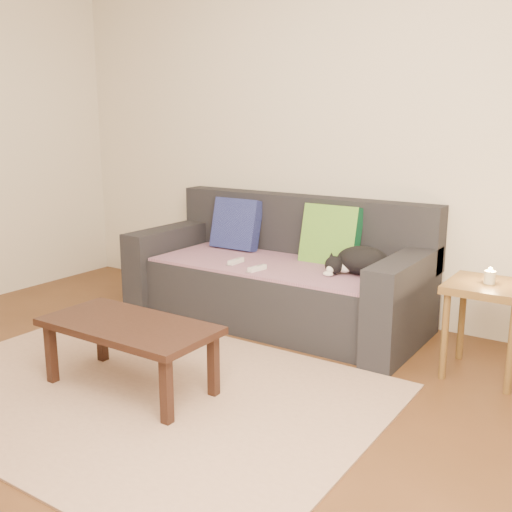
# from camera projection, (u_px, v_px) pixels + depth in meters

# --- Properties ---
(ground) EXTENTS (4.50, 4.50, 0.00)m
(ground) POSITION_uv_depth(u_px,v_px,m) (119.00, 402.00, 3.08)
(ground) COLOR brown
(ground) RESTS_ON ground
(back_wall) EXTENTS (4.50, 0.04, 2.60)m
(back_wall) POSITION_uv_depth(u_px,v_px,m) (310.00, 136.00, 4.41)
(back_wall) COLOR beige
(back_wall) RESTS_ON ground
(sofa) EXTENTS (2.10, 0.94, 0.87)m
(sofa) POSITION_uv_depth(u_px,v_px,m) (279.00, 278.00, 4.29)
(sofa) COLOR #232328
(sofa) RESTS_ON ground
(throw_blanket) EXTENTS (1.66, 0.74, 0.02)m
(throw_blanket) POSITION_uv_depth(u_px,v_px,m) (272.00, 264.00, 4.18)
(throw_blanket) COLOR #452B52
(throw_blanket) RESTS_ON sofa
(cushion_navy) EXTENTS (0.39, 0.19, 0.40)m
(cushion_navy) POSITION_uv_depth(u_px,v_px,m) (236.00, 224.00, 4.62)
(cushion_navy) COLOR #0F1044
(cushion_navy) RESTS_ON throw_blanket
(cushion_green) EXTENTS (0.41, 0.19, 0.43)m
(cushion_green) POSITION_uv_depth(u_px,v_px,m) (331.00, 235.00, 4.18)
(cushion_green) COLOR #0B482A
(cushion_green) RESTS_ON throw_blanket
(cat) EXTENTS (0.42, 0.32, 0.18)m
(cat) POSITION_uv_depth(u_px,v_px,m) (360.00, 261.00, 3.86)
(cat) COLOR black
(cat) RESTS_ON throw_blanket
(wii_remote_a) EXTENTS (0.04, 0.15, 0.03)m
(wii_remote_a) POSITION_uv_depth(u_px,v_px,m) (236.00, 261.00, 4.16)
(wii_remote_a) COLOR white
(wii_remote_a) RESTS_ON throw_blanket
(wii_remote_b) EXTENTS (0.06, 0.15, 0.03)m
(wii_remote_b) POSITION_uv_depth(u_px,v_px,m) (257.00, 268.00, 3.97)
(wii_remote_b) COLOR white
(wii_remote_b) RESTS_ON throw_blanket
(side_table) EXTENTS (0.43, 0.43, 0.54)m
(side_table) POSITION_uv_depth(u_px,v_px,m) (488.00, 300.00, 3.31)
(side_table) COLOR brown
(side_table) RESTS_ON ground
(candle) EXTENTS (0.06, 0.06, 0.09)m
(candle) POSITION_uv_depth(u_px,v_px,m) (490.00, 277.00, 3.28)
(candle) COLOR beige
(candle) RESTS_ON side_table
(rug) EXTENTS (2.50, 1.80, 0.01)m
(rug) POSITION_uv_depth(u_px,v_px,m) (140.00, 390.00, 3.20)
(rug) COLOR tan
(rug) RESTS_ON ground
(coffee_table) EXTENTS (0.95, 0.48, 0.38)m
(coffee_table) POSITION_uv_depth(u_px,v_px,m) (129.00, 331.00, 3.15)
(coffee_table) COLOR black
(coffee_table) RESTS_ON rug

